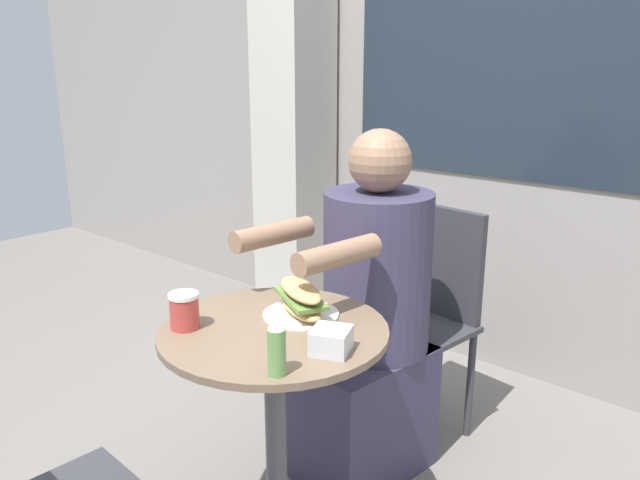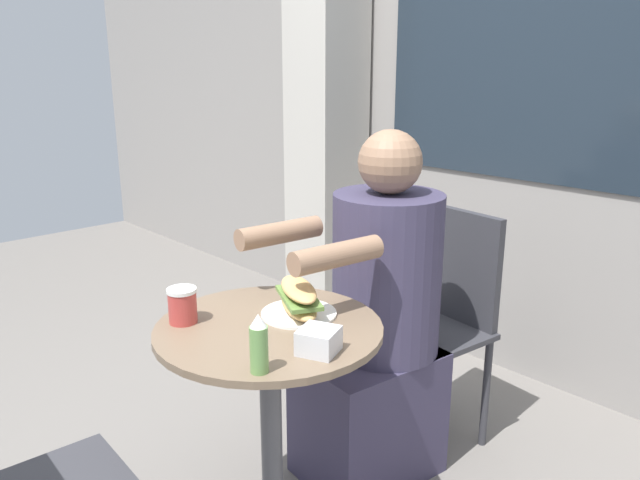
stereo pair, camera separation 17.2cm
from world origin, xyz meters
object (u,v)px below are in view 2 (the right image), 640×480
at_px(drink_cup, 182,305).
at_px(condiment_bottle, 259,344).
at_px(diner_chair, 443,306).
at_px(cafe_table, 270,392).
at_px(seated_diner, 377,334).
at_px(sandwich_on_plate, 300,301).

relative_size(drink_cup, condiment_bottle, 0.68).
bearing_deg(diner_chair, drink_cup, 88.83).
bearing_deg(cafe_table, drink_cup, -138.80).
distance_m(drink_cup, condiment_bottle, 0.36).
bearing_deg(cafe_table, diner_chair, 92.67).
distance_m(cafe_table, condiment_bottle, 0.37).
bearing_deg(cafe_table, seated_diner, 96.22).
distance_m(seated_diner, sandwich_on_plate, 0.46).
bearing_deg(drink_cup, seated_diner, 79.45).
distance_m(diner_chair, sandwich_on_plate, 0.77).
bearing_deg(sandwich_on_plate, cafe_table, -92.38).
distance_m(sandwich_on_plate, condiment_bottle, 0.34).
height_order(drink_cup, condiment_bottle, condiment_bottle).
relative_size(sandwich_on_plate, condiment_bottle, 1.63).
bearing_deg(drink_cup, sandwich_on_plate, 55.33).
xyz_separation_m(seated_diner, drink_cup, (-0.12, -0.65, 0.25)).
height_order(seated_diner, drink_cup, seated_diner).
xyz_separation_m(cafe_table, drink_cup, (-0.18, -0.15, 0.25)).
bearing_deg(sandwich_on_plate, condiment_bottle, -57.10).
distance_m(cafe_table, sandwich_on_plate, 0.26).
bearing_deg(seated_diner, condiment_bottle, 116.32).
bearing_deg(condiment_bottle, cafe_table, 136.73).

